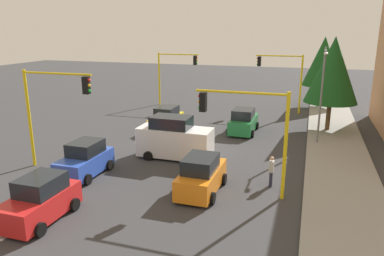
% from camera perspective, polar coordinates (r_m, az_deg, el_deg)
% --- Properties ---
extents(ground_plane, '(120.00, 120.00, 0.00)m').
position_cam_1_polar(ground_plane, '(26.20, -1.73, -3.13)').
color(ground_plane, '#353538').
extents(sidewalk_kerb, '(80.00, 4.00, 0.15)m').
position_cam_1_polar(sidewalk_kerb, '(29.63, 21.26, -1.86)').
color(sidewalk_kerb, gray).
rests_on(sidewalk_kerb, ground).
extents(lane_arrow_near, '(2.40, 1.10, 1.10)m').
position_cam_1_polar(lane_arrow_near, '(18.42, -23.60, -12.68)').
color(lane_arrow_near, silver).
rests_on(lane_arrow_near, ground).
extents(traffic_signal_far_right, '(0.36, 4.59, 5.70)m').
position_cam_1_polar(traffic_signal_far_right, '(40.21, -2.74, 9.16)').
color(traffic_signal_far_right, yellow).
rests_on(traffic_signal_far_right, ground).
extents(traffic_signal_far_left, '(0.36, 4.59, 5.78)m').
position_cam_1_polar(traffic_signal_far_left, '(37.74, 13.89, 8.43)').
color(traffic_signal_far_left, yellow).
rests_on(traffic_signal_far_left, ground).
extents(traffic_signal_near_right, '(0.36, 4.59, 5.91)m').
position_cam_1_polar(traffic_signal_near_right, '(22.80, -20.85, 3.95)').
color(traffic_signal_near_right, yellow).
rests_on(traffic_signal_near_right, ground).
extents(traffic_signal_near_left, '(0.36, 4.59, 5.38)m').
position_cam_1_polar(traffic_signal_near_left, '(18.17, 8.66, 1.00)').
color(traffic_signal_near_left, yellow).
rests_on(traffic_signal_near_left, ground).
extents(street_lamp_curbside, '(2.15, 0.28, 7.00)m').
position_cam_1_polar(street_lamp_curbside, '(27.31, 19.52, 6.15)').
color(street_lamp_curbside, slate).
rests_on(street_lamp_curbside, ground).
extents(tree_roadside_mid, '(4.19, 4.19, 7.66)m').
position_cam_1_polar(tree_roadside_mid, '(31.61, 20.96, 8.38)').
color(tree_roadside_mid, brown).
rests_on(tree_roadside_mid, ground).
extents(tree_roadside_far, '(4.08, 4.08, 7.45)m').
position_cam_1_polar(tree_roadside_far, '(41.56, 19.68, 9.69)').
color(tree_roadside_far, brown).
rests_on(tree_roadside_far, ground).
extents(delivery_van_white, '(2.22, 4.80, 2.77)m').
position_cam_1_polar(delivery_van_white, '(23.93, -2.72, -1.70)').
color(delivery_van_white, white).
rests_on(delivery_van_white, ground).
extents(car_red, '(3.76, 2.07, 1.98)m').
position_cam_1_polar(car_red, '(17.82, -22.45, -10.31)').
color(car_red, red).
rests_on(car_red, ground).
extents(car_yellow, '(4.10, 2.04, 1.98)m').
position_cam_1_polar(car_yellow, '(30.61, -4.01, 1.28)').
color(car_yellow, yellow).
rests_on(car_yellow, ground).
extents(car_green, '(4.14, 2.11, 1.98)m').
position_cam_1_polar(car_green, '(30.22, 7.96, 0.99)').
color(car_green, '#1E7238').
rests_on(car_green, ground).
extents(car_orange, '(3.99, 2.05, 1.98)m').
position_cam_1_polar(car_orange, '(19.11, 1.44, -7.35)').
color(car_orange, orange).
rests_on(car_orange, ground).
extents(car_blue, '(3.73, 2.04, 1.98)m').
position_cam_1_polar(car_blue, '(22.13, -16.22, -4.78)').
color(car_blue, blue).
rests_on(car_blue, ground).
extents(pedestrian_crossing, '(0.40, 0.24, 1.70)m').
position_cam_1_polar(pedestrian_crossing, '(20.15, 12.17, -6.45)').
color(pedestrian_crossing, '#262638').
rests_on(pedestrian_crossing, ground).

